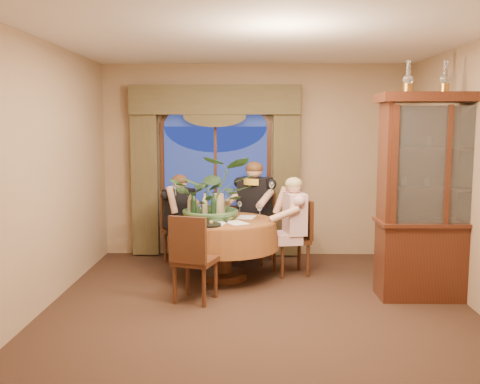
{
  "coord_description": "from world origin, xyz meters",
  "views": [
    {
      "loc": [
        -0.1,
        -5.36,
        1.92
      ],
      "look_at": [
        -0.22,
        1.18,
        1.1
      ],
      "focal_mm": 40.0,
      "sensor_mm": 36.0,
      "label": 1
    }
  ],
  "objects_px": {
    "china_cabinet": "(439,197)",
    "chair_right": "(291,238)",
    "person_scarf": "(255,212)",
    "wine_bottle_1": "(194,207)",
    "dining_table": "(224,249)",
    "centerpiece_plant": "(214,165)",
    "person_back": "(179,220)",
    "olive_bowl": "(228,218)",
    "oil_lamp_left": "(408,77)",
    "chair_front_left": "(195,258)",
    "wine_bottle_0": "(214,208)",
    "wine_bottle_2": "(205,206)",
    "oil_lamp_center": "(445,77)",
    "stoneware_vase": "(219,206)",
    "chair_back": "(182,229)",
    "person_pink": "(295,227)",
    "wine_bottle_4": "(206,204)",
    "chair_back_right": "(256,228)",
    "wine_bottle_3": "(190,206)"
  },
  "relations": [
    {
      "from": "chair_right",
      "to": "wine_bottle_0",
      "type": "distance_m",
      "value": 1.11
    },
    {
      "from": "china_cabinet",
      "to": "person_scarf",
      "type": "bearing_deg",
      "value": 142.2
    },
    {
      "from": "stoneware_vase",
      "to": "wine_bottle_0",
      "type": "relative_size",
      "value": 0.95
    },
    {
      "from": "dining_table",
      "to": "wine_bottle_4",
      "type": "relative_size",
      "value": 4.17
    },
    {
      "from": "china_cabinet",
      "to": "chair_right",
      "type": "distance_m",
      "value": 1.91
    },
    {
      "from": "person_pink",
      "to": "wine_bottle_0",
      "type": "xyz_separation_m",
      "value": [
        -1.02,
        -0.24,
        0.28
      ]
    },
    {
      "from": "person_pink",
      "to": "stoneware_vase",
      "type": "height_order",
      "value": "person_pink"
    },
    {
      "from": "china_cabinet",
      "to": "dining_table",
      "type": "bearing_deg",
      "value": 163.88
    },
    {
      "from": "wine_bottle_4",
      "to": "wine_bottle_1",
      "type": "bearing_deg",
      "value": -124.63
    },
    {
      "from": "oil_lamp_left",
      "to": "chair_back",
      "type": "height_order",
      "value": "oil_lamp_left"
    },
    {
      "from": "wine_bottle_1",
      "to": "wine_bottle_2",
      "type": "height_order",
      "value": "same"
    },
    {
      "from": "wine_bottle_0",
      "to": "wine_bottle_3",
      "type": "bearing_deg",
      "value": 155.17
    },
    {
      "from": "chair_back",
      "to": "person_pink",
      "type": "bearing_deg",
      "value": 119.26
    },
    {
      "from": "olive_bowl",
      "to": "wine_bottle_0",
      "type": "bearing_deg",
      "value": -161.41
    },
    {
      "from": "chair_back_right",
      "to": "wine_bottle_0",
      "type": "xyz_separation_m",
      "value": [
        -0.53,
        -0.93,
        0.44
      ]
    },
    {
      "from": "dining_table",
      "to": "centerpiece_plant",
      "type": "xyz_separation_m",
      "value": [
        -0.13,
        0.16,
        1.04
      ]
    },
    {
      "from": "oil_lamp_left",
      "to": "wine_bottle_3",
      "type": "bearing_deg",
      "value": 162.69
    },
    {
      "from": "person_scarf",
      "to": "wine_bottle_0",
      "type": "xyz_separation_m",
      "value": [
        -0.52,
        -0.94,
        0.2
      ]
    },
    {
      "from": "chair_right",
      "to": "chair_back_right",
      "type": "distance_m",
      "value": 0.78
    },
    {
      "from": "chair_right",
      "to": "wine_bottle_3",
      "type": "distance_m",
      "value": 1.36
    },
    {
      "from": "china_cabinet",
      "to": "wine_bottle_4",
      "type": "relative_size",
      "value": 6.86
    },
    {
      "from": "person_back",
      "to": "olive_bowl",
      "type": "xyz_separation_m",
      "value": [
        0.69,
        -0.66,
        0.14
      ]
    },
    {
      "from": "dining_table",
      "to": "person_back",
      "type": "distance_m",
      "value": 0.94
    },
    {
      "from": "dining_table",
      "to": "oil_lamp_center",
      "type": "relative_size",
      "value": 4.04
    },
    {
      "from": "chair_back_right",
      "to": "wine_bottle_3",
      "type": "relative_size",
      "value": 2.91
    },
    {
      "from": "centerpiece_plant",
      "to": "olive_bowl",
      "type": "bearing_deg",
      "value": -45.47
    },
    {
      "from": "olive_bowl",
      "to": "chair_right",
      "type": "bearing_deg",
      "value": 16.01
    },
    {
      "from": "oil_lamp_left",
      "to": "wine_bottle_4",
      "type": "xyz_separation_m",
      "value": [
        -2.25,
        0.89,
        -1.52
      ]
    },
    {
      "from": "chair_back_right",
      "to": "person_back",
      "type": "height_order",
      "value": "person_back"
    },
    {
      "from": "chair_back",
      "to": "stoneware_vase",
      "type": "bearing_deg",
      "value": 91.7
    },
    {
      "from": "oil_lamp_left",
      "to": "chair_front_left",
      "type": "height_order",
      "value": "oil_lamp_left"
    },
    {
      "from": "chair_front_left",
      "to": "centerpiece_plant",
      "type": "xyz_separation_m",
      "value": [
        0.15,
        1.02,
        0.94
      ]
    },
    {
      "from": "dining_table",
      "to": "wine_bottle_2",
      "type": "relative_size",
      "value": 4.17
    },
    {
      "from": "chair_right",
      "to": "chair_back",
      "type": "relative_size",
      "value": 1.0
    },
    {
      "from": "oil_lamp_left",
      "to": "person_back",
      "type": "relative_size",
      "value": 0.27
    },
    {
      "from": "china_cabinet",
      "to": "stoneware_vase",
      "type": "distance_m",
      "value": 2.62
    },
    {
      "from": "dining_table",
      "to": "wine_bottle_0",
      "type": "relative_size",
      "value": 4.17
    },
    {
      "from": "person_scarf",
      "to": "wine_bottle_1",
      "type": "relative_size",
      "value": 4.31
    },
    {
      "from": "chair_front_left",
      "to": "person_back",
      "type": "xyz_separation_m",
      "value": [
        -0.37,
        1.5,
        0.15
      ]
    },
    {
      "from": "chair_back_right",
      "to": "centerpiece_plant",
      "type": "relative_size",
      "value": 0.8
    },
    {
      "from": "oil_lamp_center",
      "to": "chair_right",
      "type": "xyz_separation_m",
      "value": [
        -1.55,
        0.91,
        -1.95
      ]
    },
    {
      "from": "chair_right",
      "to": "wine_bottle_4",
      "type": "height_order",
      "value": "wine_bottle_4"
    },
    {
      "from": "person_scarf",
      "to": "olive_bowl",
      "type": "height_order",
      "value": "person_scarf"
    },
    {
      "from": "dining_table",
      "to": "wine_bottle_0",
      "type": "xyz_separation_m",
      "value": [
        -0.12,
        -0.08,
        0.54
      ]
    },
    {
      "from": "olive_bowl",
      "to": "wine_bottle_1",
      "type": "xyz_separation_m",
      "value": [
        -0.42,
        0.02,
        0.14
      ]
    },
    {
      "from": "china_cabinet",
      "to": "chair_front_left",
      "type": "height_order",
      "value": "china_cabinet"
    },
    {
      "from": "wine_bottle_1",
      "to": "wine_bottle_3",
      "type": "distance_m",
      "value": 0.08
    },
    {
      "from": "oil_lamp_center",
      "to": "wine_bottle_1",
      "type": "xyz_separation_m",
      "value": [
        -2.78,
        0.7,
        -1.52
      ]
    },
    {
      "from": "china_cabinet",
      "to": "person_pink",
      "type": "bearing_deg",
      "value": 150.26
    },
    {
      "from": "person_pink",
      "to": "wine_bottle_4",
      "type": "distance_m",
      "value": 1.17
    }
  ]
}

